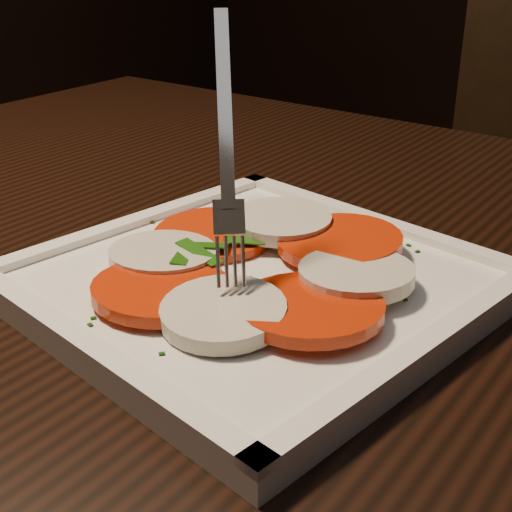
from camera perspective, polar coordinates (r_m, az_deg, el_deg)
table at (r=0.63m, az=3.01°, el=-6.87°), size 1.20×0.80×0.75m
plate at (r=0.49m, az=0.00°, el=-2.36°), size 0.32×0.32×0.01m
caprese_salad at (r=0.49m, az=-0.01°, el=-0.68°), size 0.23×0.23×0.02m
fork at (r=0.46m, az=-2.48°, el=9.30°), size 0.09×0.10×0.15m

